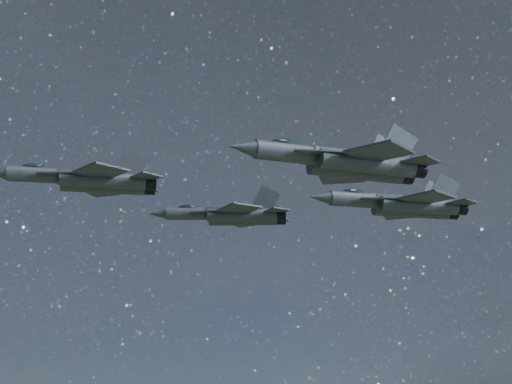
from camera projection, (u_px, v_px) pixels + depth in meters
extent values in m
cylinder|color=#31363D|center=(46.00, 175.00, 82.40)|extent=(7.90, 1.92, 1.65)
ellipsoid|color=#18242C|center=(34.00, 167.00, 82.39)|extent=(2.56, 1.20, 0.82)
cube|color=#31363D|center=(99.00, 178.00, 83.36)|extent=(8.74, 1.88, 1.38)
cylinder|color=#31363D|center=(103.00, 180.00, 82.31)|extent=(8.96, 1.96, 1.65)
cylinder|color=#31363D|center=(103.00, 186.00, 84.32)|extent=(8.96, 1.96, 1.65)
cylinder|color=black|center=(150.00, 183.00, 83.17)|extent=(1.43, 1.57, 1.53)
cylinder|color=black|center=(149.00, 188.00, 85.18)|extent=(1.43, 1.57, 1.53)
cube|color=#31363D|center=(64.00, 173.00, 81.35)|extent=(5.63, 2.02, 0.13)
cube|color=#31363D|center=(65.00, 181.00, 84.06)|extent=(5.63, 2.37, 0.13)
cube|color=#31363D|center=(101.00, 171.00, 79.92)|extent=(5.89, 6.03, 0.21)
cube|color=#31363D|center=(101.00, 190.00, 86.75)|extent=(5.77, 5.96, 0.21)
cube|color=#31363D|center=(146.00, 177.00, 81.85)|extent=(3.47, 3.54, 0.16)
cube|color=#31363D|center=(144.00, 189.00, 86.47)|extent=(3.40, 3.49, 0.16)
cube|color=#31363D|center=(133.00, 163.00, 83.14)|extent=(3.69, 0.50, 3.77)
cube|color=#31363D|center=(133.00, 170.00, 85.65)|extent=(3.68, 0.59, 3.77)
cylinder|color=#31363D|center=(197.00, 214.00, 102.24)|extent=(8.08, 3.08, 1.67)
cone|color=#31363D|center=(158.00, 214.00, 102.39)|extent=(2.79, 1.94, 1.50)
ellipsoid|color=#18242C|center=(187.00, 208.00, 102.49)|extent=(2.70, 1.57, 0.82)
cube|color=#31363D|center=(239.00, 214.00, 102.05)|extent=(8.91, 3.17, 1.39)
cylinder|color=#31363D|center=(242.00, 215.00, 100.88)|extent=(9.13, 3.27, 1.67)
cylinder|color=#31363D|center=(243.00, 219.00, 102.94)|extent=(9.13, 3.27, 1.67)
cylinder|color=black|center=(280.00, 215.00, 100.73)|extent=(1.65, 1.77, 1.54)
cylinder|color=black|center=(280.00, 219.00, 102.79)|extent=(1.65, 1.77, 1.54)
cube|color=#31363D|center=(211.00, 212.00, 100.75)|extent=(5.60, 3.13, 0.13)
cube|color=#31363D|center=(213.00, 217.00, 103.53)|extent=(5.57, 1.23, 0.13)
cube|color=#31363D|center=(240.00, 209.00, 98.47)|extent=(5.46, 5.76, 0.21)
cube|color=#31363D|center=(242.00, 222.00, 105.47)|extent=(6.10, 6.13, 0.21)
cube|color=#31363D|center=(277.00, 211.00, 99.46)|extent=(3.21, 3.34, 0.16)
cube|color=#31363D|center=(277.00, 220.00, 104.19)|extent=(3.60, 3.63, 0.16)
cube|color=#31363D|center=(266.00, 199.00, 101.07)|extent=(3.63, 1.14, 3.80)
cube|color=#31363D|center=(267.00, 205.00, 103.64)|extent=(3.72, 0.65, 3.80)
cylinder|color=#31363D|center=(299.00, 154.00, 68.15)|extent=(8.20, 3.19, 1.69)
cone|color=#31363D|center=(242.00, 148.00, 66.47)|extent=(2.84, 1.99, 1.52)
ellipsoid|color=#18242C|center=(285.00, 144.00, 67.95)|extent=(2.75, 1.61, 0.83)
cube|color=#31363D|center=(357.00, 161.00, 69.96)|extent=(9.04, 3.29, 1.41)
cylinder|color=#31363D|center=(367.00, 164.00, 68.98)|extent=(9.26, 3.39, 1.69)
cylinder|color=#31363D|center=(356.00, 170.00, 70.95)|extent=(9.26, 3.39, 1.69)
cylinder|color=black|center=(417.00, 169.00, 70.60)|extent=(1.68, 1.80, 1.56)
cylinder|color=black|center=(404.00, 176.00, 72.56)|extent=(1.68, 1.80, 1.56)
cube|color=#31363D|center=(326.00, 153.00, 67.42)|extent=(5.64, 1.20, 0.13)
cube|color=#31363D|center=(312.00, 163.00, 70.07)|extent=(5.68, 3.22, 0.13)
cube|color=#31363D|center=(379.00, 152.00, 66.61)|extent=(6.19, 6.22, 0.22)
cube|color=#31363D|center=(341.00, 176.00, 73.30)|extent=(5.52, 5.83, 0.22)
cube|color=#31363D|center=(420.00, 162.00, 69.23)|extent=(3.66, 3.68, 0.16)
cube|color=#31363D|center=(393.00, 177.00, 73.76)|extent=(3.24, 3.38, 0.16)
cube|color=#31363D|center=(399.00, 144.00, 70.31)|extent=(3.77, 0.67, 3.86)
cube|color=#31363D|center=(384.00, 153.00, 72.77)|extent=(3.67, 1.18, 3.86)
cylinder|color=#31363D|center=(364.00, 200.00, 90.96)|extent=(8.43, 2.40, 1.75)
cone|color=#31363D|center=(320.00, 197.00, 89.78)|extent=(2.81, 1.78, 1.57)
ellipsoid|color=#18242C|center=(353.00, 193.00, 90.89)|extent=(2.76, 1.39, 0.87)
cube|color=#31363D|center=(411.00, 204.00, 92.22)|extent=(9.32, 2.40, 1.46)
cylinder|color=#31363D|center=(419.00, 206.00, 91.13)|extent=(9.55, 2.49, 1.75)
cylinder|color=#31363D|center=(411.00, 210.00, 93.24)|extent=(9.55, 2.49, 1.75)
cylinder|color=black|center=(460.00, 208.00, 92.27)|extent=(1.58, 1.73, 1.62)
cylinder|color=black|center=(451.00, 213.00, 94.38)|extent=(1.58, 1.73, 1.62)
cube|color=#31363D|center=(386.00, 199.00, 89.94)|extent=(5.95, 1.89, 0.13)
cube|color=#31363D|center=(376.00, 206.00, 92.79)|extent=(5.96, 2.75, 0.13)
cube|color=#31363D|center=(427.00, 198.00, 88.61)|extent=(6.31, 6.43, 0.22)
cube|color=#31363D|center=(400.00, 214.00, 95.78)|extent=(6.02, 6.26, 0.22)
cube|color=#31363D|center=(462.00, 203.00, 90.86)|extent=(3.72, 3.78, 0.17)
cube|color=#31363D|center=(442.00, 213.00, 95.71)|extent=(3.54, 3.65, 0.17)
cube|color=#31363D|center=(445.00, 189.00, 92.16)|extent=(3.92, 0.58, 4.00)
cube|color=#31363D|center=(434.00, 195.00, 94.79)|extent=(3.88, 0.80, 4.00)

